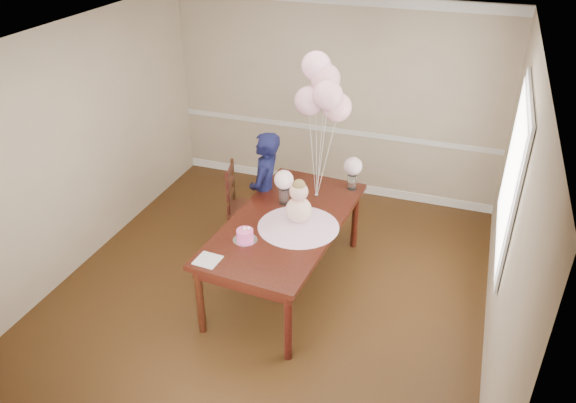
{
  "coord_description": "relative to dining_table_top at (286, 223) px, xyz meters",
  "views": [
    {
      "loc": [
        1.79,
        -4.53,
        3.91
      ],
      "look_at": [
        0.15,
        0.16,
        1.05
      ],
      "focal_mm": 35.0,
      "sensor_mm": 36.0,
      "label": 1
    }
  ],
  "objects": [
    {
      "name": "cake_platter",
      "position": [
        -0.25,
        -0.48,
        0.03
      ],
      "size": [
        0.26,
        0.26,
        0.01
      ],
      "primitive_type": "cylinder",
      "rotation": [
        0.0,
        0.0,
        -0.07
      ],
      "color": "silver",
      "rests_on": "dining_table_top"
    },
    {
      "name": "dining_table_top",
      "position": [
        0.0,
        0.0,
        0.0
      ],
      "size": [
        1.25,
        2.28,
        0.06
      ],
      "primitive_type": "cube",
      "rotation": [
        0.0,
        0.0,
        -0.07
      ],
      "color": "black",
      "rests_on": "table_leg_fl"
    },
    {
      "name": "baby_head",
      "position": [
        0.16,
        -0.07,
        0.44
      ],
      "size": [
        0.19,
        0.19,
        0.19
      ],
      "primitive_type": "sphere",
      "color": "beige",
      "rests_on": "baby_torso"
    },
    {
      "name": "balloon_weight",
      "position": [
        0.15,
        0.6,
        0.04
      ],
      "size": [
        0.05,
        0.05,
        0.02
      ],
      "primitive_type": "cylinder",
      "rotation": [
        0.0,
        0.0,
        -0.07
      ],
      "color": "silver",
      "rests_on": "dining_table_top"
    },
    {
      "name": "ceiling",
      "position": [
        -0.13,
        -0.15,
        1.9
      ],
      "size": [
        4.5,
        5.0,
        0.02
      ],
      "primitive_type": "cube",
      "color": "white",
      "rests_on": "wall_back"
    },
    {
      "name": "table_leg_br",
      "position": [
        0.53,
        0.98,
        -0.41
      ],
      "size": [
        0.08,
        0.08,
        0.77
      ],
      "primitive_type": "cylinder",
      "rotation": [
        0.0,
        0.0,
        -0.07
      ],
      "color": "black",
      "rests_on": "floor"
    },
    {
      "name": "table_leg_fr",
      "position": [
        0.39,
        -1.04,
        -0.41
      ],
      "size": [
        0.08,
        0.08,
        0.77
      ],
      "primitive_type": "cylinder",
      "rotation": [
        0.0,
        0.0,
        -0.07
      ],
      "color": "black",
      "rests_on": "floor"
    },
    {
      "name": "roses_near",
      "position": [
        -0.14,
        0.34,
        0.31
      ],
      "size": [
        0.21,
        0.21,
        0.21
      ],
      "primitive_type": "sphere",
      "color": "#FFD5DC",
      "rests_on": "rose_vase_near"
    },
    {
      "name": "wall_right",
      "position": [
        2.12,
        -0.15,
        0.55
      ],
      "size": [
        0.02,
        5.0,
        2.7
      ],
      "primitive_type": "cube",
      "color": "tan",
      "rests_on": "floor"
    },
    {
      "name": "wall_front",
      "position": [
        -0.13,
        -2.65,
        0.55
      ],
      "size": [
        4.5,
        0.02,
        2.7
      ],
      "primitive_type": "cube",
      "color": "tan",
      "rests_on": "floor"
    },
    {
      "name": "window_frame",
      "position": [
        2.1,
        0.35,
        0.75
      ],
      "size": [
        0.02,
        1.66,
        1.56
      ],
      "primitive_type": "cube",
      "color": "silver",
      "rests_on": "wall_right"
    },
    {
      "name": "balloon_ribbon_b",
      "position": [
        0.21,
        0.57,
        0.56
      ],
      "size": [
        0.11,
        0.07,
        1.03
      ],
      "primitive_type": "cylinder",
      "rotation": [
        0.05,
        0.1,
        -0.07
      ],
      "color": "white",
      "rests_on": "balloon_weight"
    },
    {
      "name": "rose_vase_far",
      "position": [
        0.48,
        0.91,
        0.12
      ],
      "size": [
        0.12,
        0.12,
        0.18
      ],
      "primitive_type": "cylinder",
      "rotation": [
        0.0,
        0.0,
        -0.07
      ],
      "color": "white",
      "rests_on": "dining_table_top"
    },
    {
      "name": "baby_hair",
      "position": [
        0.16,
        -0.07,
        0.5
      ],
      "size": [
        0.13,
        0.13,
        0.13
      ],
      "primitive_type": "sphere",
      "color": "brown",
      "rests_on": "baby_head"
    },
    {
      "name": "birthday_cake",
      "position": [
        -0.25,
        -0.48,
        0.09
      ],
      "size": [
        0.18,
        0.18,
        0.11
      ],
      "primitive_type": "cylinder",
      "rotation": [
        0.0,
        0.0,
        -0.07
      ],
      "color": "#FF50AC",
      "rests_on": "cake_platter"
    },
    {
      "name": "balloon_d",
      "position": [
        0.07,
        0.74,
        1.46
      ],
      "size": [
        0.31,
        0.31,
        0.31
      ],
      "primitive_type": "sphere",
      "color": "#FFB4D9",
      "rests_on": "balloon_ribbon_d"
    },
    {
      "name": "chair_back_post_r",
      "position": [
        -0.95,
        0.78,
        -0.05
      ],
      "size": [
        0.05,
        0.05,
        0.57
      ],
      "primitive_type": "cylinder",
      "rotation": [
        0.0,
        0.0,
        0.25
      ],
      "color": "#361E0E",
      "rests_on": "dining_chair_seat"
    },
    {
      "name": "balloon_e",
      "position": [
        0.32,
        0.67,
        1.08
      ],
      "size": [
        0.31,
        0.31,
        0.31
      ],
      "primitive_type": "sphere",
      "color": "#FFB4C1",
      "rests_on": "balloon_ribbon_e"
    },
    {
      "name": "baby_torso",
      "position": [
        0.16,
        -0.07,
        0.23
      ],
      "size": [
        0.26,
        0.26,
        0.26
      ],
      "primitive_type": "sphere",
      "color": "#FEA0BA",
      "rests_on": "baby_skirt"
    },
    {
      "name": "napkin",
      "position": [
        -0.45,
        -0.91,
        0.03
      ],
      "size": [
        0.24,
        0.24,
        0.01
      ],
      "primitive_type": "cube",
      "rotation": [
        0.0,
        0.0,
        -0.07
      ],
      "color": "silver",
      "rests_on": "dining_table_top"
    },
    {
      "name": "balloon_ribbon_c",
      "position": [
        0.17,
        0.65,
        0.61
      ],
      "size": [
        0.03,
        0.1,
        1.14
      ],
      "primitive_type": "cylinder",
      "rotation": [
        -0.09,
        0.02,
        -0.07
      ],
      "color": "silver",
      "rests_on": "balloon_weight"
    },
    {
      "name": "baseboard_trim",
      "position": [
        -0.13,
        2.34,
        -0.74
      ],
      "size": [
        4.5,
        0.02,
        0.12
      ],
      "primitive_type": "cube",
      "color": "white",
      "rests_on": "floor"
    },
    {
      "name": "dining_chair_seat",
      "position": [
        -0.71,
        0.65,
        -0.34
      ],
      "size": [
        0.55,
        0.55,
        0.05
      ],
      "primitive_type": "cube",
      "rotation": [
        0.0,
        0.0,
        0.25
      ],
      "color": "#35170E",
      "rests_on": "chair_leg_fl"
    },
    {
      "name": "table_leg_bl",
      "position": [
        -0.39,
        1.04,
        -0.41
      ],
      "size": [
        0.08,
        0.08,
        0.77
      ],
      "primitive_type": "cylinder",
      "rotation": [
        0.0,
        0.0,
        -0.07
      ],
      "color": "black",
      "rests_on": "floor"
    },
    {
      "name": "cake_flower_b",
      "position": [
        -0.22,
        -0.46,
        0.16
      ],
      "size": [
        0.03,
        0.03,
        0.03
      ],
      "primitive_type": "sphere",
      "color": "white",
      "rests_on": "birthday_cake"
    },
    {
      "name": "chair_leg_fr",
      "position": [
        -0.49,
        0.52,
        -0.58
      ],
      "size": [
        0.05,
        0.05,
        0.44
      ],
      "primitive_type": "cylinder",
      "rotation": [
        0.0,
        0.0,
        0.25
      ],
      "color": "#3A140F",
      "rests_on": "floor"
    },
    {
      "name": "table_leg_fl",
      "position": [
        -0.53,
        -0.98,
        -0.41
      ],
      "size": [
        0.08,
        0.08,
        0.77
      ],
      "primitive_type": "cylinder",
      "rotation": [
        0.0,
        0.0,
        -0.07
      ],
      "color": "black",
      "rests_on": "floor"
    },
    {
      "name": "chair_slat_low",
      "position": [
        -0.91,
        0.6,
        -0.17
      ],
      "size": [
        0.13,
        0.4,
        0.05
      ],
      "primitive_type": "cube",
      "rotation": [
        0.0,
        0.0,
        0.25
      ],
      "color": "#391E0F",
      "rests_on": "dining_chair_seat"
    },
    {
      "name": "chair_leg_fl",
      "position": [
        -0.84,
        0.43,
        -0.58
      ],
      "size": [
        0.05,
        0.05,
        0.44
      ],
      "primitive_type": "cylinder",
      "rotation": [
        0.0,
        0.0,
        0.25
      ],
      "color": "#38200F",
      "rests_on": "floor"
    },
    {
      "name": "table_apron",
      "position": [
        0.0,
        0.0,
        -0.08
      ],
      "size": [
        1.14,
        2.16,
        0.11
      ],
      "primitive_type": "cube",
      "rotation": [
        0.0,
        0.0,
        -0.07
      ],
      "color": "black",
      "rests_on": "table_leg_fl"
    },
    {
      "name": "balloon_ribbon_d",
      "position": [
        0.11,
        0.67,
        0.67
      ],
      "size": [
        0.08,
        0.12,
        1.25
      ],
      "primitive_type": "cylinder",
      "rotation": [
        -0.09,
        -0.07,
        -0.07
      ],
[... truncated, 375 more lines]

